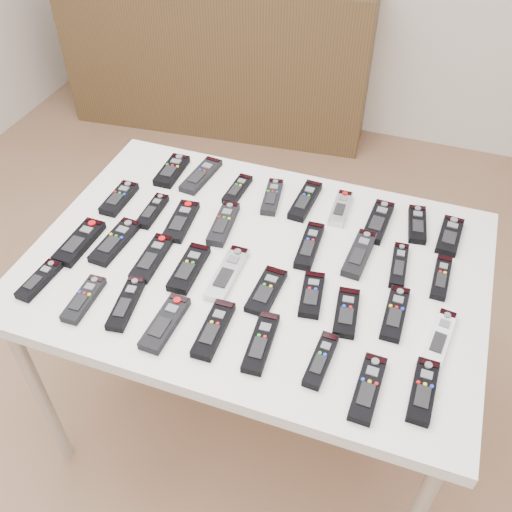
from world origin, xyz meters
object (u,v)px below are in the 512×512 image
(remote_7, at_px, (417,224))
(remote_32, at_px, (261,342))
(table, at_px, (256,276))
(remote_1, at_px, (201,175))
(remote_23, at_px, (312,294))
(remote_27, at_px, (39,280))
(remote_22, at_px, (266,291))
(remote_21, at_px, (227,273))
(remote_10, at_px, (153,211))
(remote_4, at_px, (305,201))
(remote_33, at_px, (321,360))
(remote_0, at_px, (172,171))
(remote_3, at_px, (272,197))
(remote_17, at_px, (79,242))
(remote_26, at_px, (440,338))
(remote_24, at_px, (346,312))
(remote_9, at_px, (119,198))
(remote_31, at_px, (214,329))
(remote_25, at_px, (395,313))
(remote_12, at_px, (223,224))
(remote_19, at_px, (152,258))
(remote_16, at_px, (441,277))
(remote_5, at_px, (341,208))
(remote_11, at_px, (181,221))
(remote_28, at_px, (84,299))
(remote_20, at_px, (189,268))
(remote_29, at_px, (126,303))
(remote_34, at_px, (368,388))
(remote_30, at_px, (165,323))
(remote_15, at_px, (399,265))
(remote_14, at_px, (359,254))
(remote_13, at_px, (309,246))
(remote_8, at_px, (450,236))
(remote_6, at_px, (378,222))

(remote_7, relative_size, remote_32, 0.88)
(table, xyz_separation_m, remote_1, (-0.30, 0.31, 0.07))
(remote_23, xyz_separation_m, remote_27, (-0.70, -0.19, -0.00))
(table, distance_m, remote_22, 0.14)
(remote_21, bearing_deg, remote_10, 151.43)
(remote_4, xyz_separation_m, remote_33, (0.20, -0.56, 0.00))
(remote_0, distance_m, remote_21, 0.51)
(remote_3, xyz_separation_m, remote_17, (-0.45, -0.38, 0.00))
(remote_26, bearing_deg, remote_24, -173.65)
(remote_9, height_order, remote_31, same)
(remote_10, bearing_deg, remote_24, -18.42)
(remote_26, bearing_deg, remote_31, -155.80)
(remote_3, height_order, remote_25, remote_3)
(remote_27, bearing_deg, table, 31.58)
(remote_7, height_order, remote_32, same)
(remote_22, bearing_deg, remote_12, 137.09)
(remote_1, xyz_separation_m, remote_19, (0.03, -0.40, 0.00))
(remote_21, distance_m, remote_22, 0.12)
(remote_10, relative_size, remote_16, 0.96)
(remote_5, relative_size, remote_32, 0.86)
(remote_25, bearing_deg, remote_11, 167.38)
(remote_23, bearing_deg, remote_28, -167.15)
(remote_20, distance_m, remote_29, 0.20)
(remote_34, bearing_deg, remote_19, 163.07)
(remote_3, height_order, remote_28, same)
(remote_5, height_order, remote_16, remote_5)
(remote_21, distance_m, remote_31, 0.19)
(remote_30, height_order, remote_34, remote_30)
(remote_11, bearing_deg, remote_5, 20.94)
(remote_16, height_order, remote_32, remote_32)
(remote_12, distance_m, remote_15, 0.52)
(remote_1, xyz_separation_m, remote_7, (0.70, -0.01, 0.00))
(remote_20, relative_size, remote_32, 0.99)
(table, height_order, remote_11, remote_11)
(remote_14, bearing_deg, remote_20, -149.56)
(remote_31, bearing_deg, remote_0, 122.79)
(remote_31, bearing_deg, remote_22, 62.97)
(remote_23, distance_m, remote_28, 0.59)
(remote_13, distance_m, remote_24, 0.26)
(remote_20, bearing_deg, remote_31, -51.66)
(remote_8, height_order, remote_26, same)
(remote_15, bearing_deg, remote_14, 172.21)
(remote_11, bearing_deg, remote_9, 166.21)
(remote_7, xyz_separation_m, remote_9, (-0.89, -0.19, 0.00))
(remote_33, distance_m, remote_34, 0.12)
(remote_6, distance_m, remote_21, 0.49)
(remote_34, bearing_deg, table, 142.02)
(remote_0, distance_m, remote_26, 1.00)
(remote_11, xyz_separation_m, remote_17, (-0.23, -0.18, 0.00))
(table, distance_m, remote_26, 0.53)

